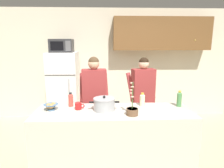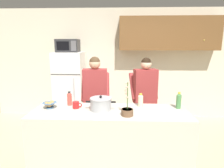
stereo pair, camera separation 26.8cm
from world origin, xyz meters
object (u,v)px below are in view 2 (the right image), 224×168
microwave (68,46)px  potted_orchid (127,110)px  coffee_mug (76,105)px  bottle_far_corner (69,99)px  person_near_pot (95,92)px  bottle_mid_counter (179,101)px  cooking_pot (101,104)px  bottle_near_edge (141,100)px  person_by_sink (145,91)px  refrigerator (70,87)px  bread_bowl (50,105)px

microwave → potted_orchid: bearing=-57.9°
coffee_mug → bottle_far_corner: size_ratio=0.64×
person_near_pot → coffee_mug: person_near_pot is taller
coffee_mug → bottle_mid_counter: 1.42m
bottle_mid_counter → potted_orchid: 0.78m
microwave → cooking_pot: size_ratio=1.19×
coffee_mug → bottle_near_edge: (0.90, 0.12, 0.05)m
person_by_sink → bottle_near_edge: 0.72m
microwave → person_near_pot: bearing=-56.4°
person_by_sink → bottle_far_corner: (-1.17, -0.69, 0.05)m
microwave → potted_orchid: microwave is taller
refrigerator → bottle_mid_counter: size_ratio=6.98×
person_near_pot → bottle_far_corner: bearing=-121.3°
person_by_sink → bottle_near_edge: person_by_sink is taller
coffee_mug → bread_bowl: bread_bowl is taller
bread_bowl → potted_orchid: bearing=-12.2°
person_near_pot → bottle_far_corner: 0.60m
person_near_pot → person_by_sink: 0.88m
refrigerator → person_by_sink: (1.60, -0.95, 0.16)m
refrigerator → coffee_mug: bearing=-72.7°
refrigerator → potted_orchid: 2.38m
microwave → person_near_pot: 1.53m
person_by_sink → person_near_pot: bearing=-168.1°
person_near_pot → cooking_pot: size_ratio=3.95×
person_near_pot → cooking_pot: 0.71m
person_by_sink → potted_orchid: size_ratio=3.67×
microwave → refrigerator: bearing=90.1°
bottle_near_edge → potted_orchid: 0.41m
bottle_mid_counter → microwave: bearing=139.5°
person_near_pot → coffee_mug: 0.66m
microwave → potted_orchid: 2.47m
person_by_sink → potted_orchid: person_by_sink is taller
refrigerator → bottle_far_corner: (0.43, -1.64, 0.22)m
refrigerator → person_near_pot: size_ratio=1.01×
microwave → potted_orchid: size_ratio=1.13×
person_by_sink → bottle_near_edge: size_ratio=8.19×
person_near_pot → bottle_near_edge: 0.88m
cooking_pot → bottle_near_edge: cooking_pot is taller
person_near_pot → bottle_near_edge: (0.71, -0.52, 0.03)m
coffee_mug → bottle_near_edge: 0.91m
cooking_pot → microwave: bearing=116.6°
bread_bowl → bottle_mid_counter: (1.78, 0.08, 0.06)m
refrigerator → person_near_pot: (0.74, -1.13, 0.18)m
coffee_mug → person_by_sink: bearing=38.1°
bottle_mid_counter → person_by_sink: bearing=116.2°
coffee_mug → bottle_mid_counter: (1.42, 0.06, 0.06)m
refrigerator → cooking_pot: (0.90, -1.82, 0.20)m
cooking_pot → bread_bowl: cooking_pot is taller
cooking_pot → bread_bowl: (-0.72, 0.04, -0.03)m
microwave → bread_bowl: 1.93m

